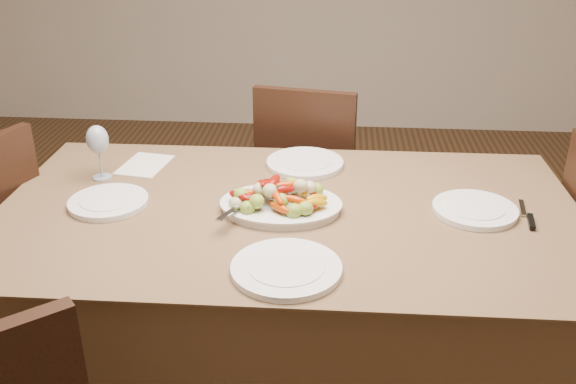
{
  "coord_description": "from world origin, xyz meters",
  "views": [
    {
      "loc": [
        0.35,
        -1.71,
        1.68
      ],
      "look_at": [
        0.21,
        0.08,
        0.82
      ],
      "focal_mm": 40.0,
      "sensor_mm": 36.0,
      "label": 1
    }
  ],
  "objects_px": {
    "dining_table": "(288,309)",
    "wine_glass": "(99,151)",
    "plate_left": "(108,202)",
    "plate_far": "(305,163)",
    "plate_near": "(286,269)",
    "plate_right": "(475,210)",
    "serving_platter": "(281,207)",
    "chair_far": "(313,180)"
  },
  "relations": [
    {
      "from": "dining_table",
      "to": "wine_glass",
      "type": "height_order",
      "value": "wine_glass"
    },
    {
      "from": "plate_left",
      "to": "plate_far",
      "type": "distance_m",
      "value": 0.71
    },
    {
      "from": "plate_near",
      "to": "wine_glass",
      "type": "relative_size",
      "value": 1.44
    },
    {
      "from": "plate_near",
      "to": "plate_far",
      "type": "bearing_deg",
      "value": 89.33
    },
    {
      "from": "plate_left",
      "to": "plate_far",
      "type": "relative_size",
      "value": 0.9
    },
    {
      "from": "wine_glass",
      "to": "plate_far",
      "type": "bearing_deg",
      "value": 13.51
    },
    {
      "from": "plate_right",
      "to": "wine_glass",
      "type": "bearing_deg",
      "value": 172.7
    },
    {
      "from": "plate_right",
      "to": "wine_glass",
      "type": "height_order",
      "value": "wine_glass"
    },
    {
      "from": "dining_table",
      "to": "plate_far",
      "type": "relative_size",
      "value": 6.58
    },
    {
      "from": "plate_left",
      "to": "plate_near",
      "type": "distance_m",
      "value": 0.69
    },
    {
      "from": "plate_left",
      "to": "serving_platter",
      "type": "bearing_deg",
      "value": 0.53
    },
    {
      "from": "chair_far",
      "to": "serving_platter",
      "type": "height_order",
      "value": "chair_far"
    },
    {
      "from": "dining_table",
      "to": "serving_platter",
      "type": "height_order",
      "value": "serving_platter"
    },
    {
      "from": "plate_right",
      "to": "plate_near",
      "type": "xyz_separation_m",
      "value": [
        -0.56,
        -0.39,
        0.0
      ]
    },
    {
      "from": "chair_far",
      "to": "plate_near",
      "type": "relative_size",
      "value": 3.22
    },
    {
      "from": "plate_near",
      "to": "chair_far",
      "type": "bearing_deg",
      "value": 89.01
    },
    {
      "from": "chair_far",
      "to": "plate_near",
      "type": "height_order",
      "value": "chair_far"
    },
    {
      "from": "plate_left",
      "to": "dining_table",
      "type": "bearing_deg",
      "value": 1.14
    },
    {
      "from": "dining_table",
      "to": "plate_near",
      "type": "distance_m",
      "value": 0.53
    },
    {
      "from": "chair_far",
      "to": "plate_left",
      "type": "relative_size",
      "value": 3.77
    },
    {
      "from": "dining_table",
      "to": "chair_far",
      "type": "xyz_separation_m",
      "value": [
        0.05,
        0.85,
        0.1
      ]
    },
    {
      "from": "chair_far",
      "to": "plate_right",
      "type": "height_order",
      "value": "chair_far"
    },
    {
      "from": "chair_far",
      "to": "dining_table",
      "type": "bearing_deg",
      "value": 97.32
    },
    {
      "from": "wine_glass",
      "to": "plate_right",
      "type": "bearing_deg",
      "value": -7.3
    },
    {
      "from": "plate_left",
      "to": "plate_far",
      "type": "height_order",
      "value": "same"
    },
    {
      "from": "dining_table",
      "to": "chair_far",
      "type": "height_order",
      "value": "chair_far"
    },
    {
      "from": "plate_left",
      "to": "wine_glass",
      "type": "distance_m",
      "value": 0.24
    },
    {
      "from": "serving_platter",
      "to": "dining_table",
      "type": "bearing_deg",
      "value": 16.47
    },
    {
      "from": "serving_platter",
      "to": "plate_near",
      "type": "height_order",
      "value": "serving_platter"
    },
    {
      "from": "plate_far",
      "to": "plate_near",
      "type": "xyz_separation_m",
      "value": [
        -0.01,
        -0.71,
        0.0
      ]
    },
    {
      "from": "plate_left",
      "to": "plate_right",
      "type": "xyz_separation_m",
      "value": [
        1.16,
        0.04,
        0.0
      ]
    },
    {
      "from": "chair_far",
      "to": "plate_far",
      "type": "bearing_deg",
      "value": 98.92
    },
    {
      "from": "serving_platter",
      "to": "plate_left",
      "type": "relative_size",
      "value": 1.46
    },
    {
      "from": "plate_far",
      "to": "serving_platter",
      "type": "bearing_deg",
      "value": -98.53
    },
    {
      "from": "plate_far",
      "to": "plate_near",
      "type": "height_order",
      "value": "same"
    },
    {
      "from": "plate_near",
      "to": "wine_glass",
      "type": "bearing_deg",
      "value": 141.59
    },
    {
      "from": "chair_far",
      "to": "plate_left",
      "type": "height_order",
      "value": "chair_far"
    },
    {
      "from": "chair_far",
      "to": "serving_platter",
      "type": "xyz_separation_m",
      "value": [
        -0.07,
        -0.86,
        0.3
      ]
    },
    {
      "from": "dining_table",
      "to": "plate_far",
      "type": "distance_m",
      "value": 0.53
    },
    {
      "from": "plate_right",
      "to": "plate_far",
      "type": "relative_size",
      "value": 0.93
    },
    {
      "from": "plate_left",
      "to": "wine_glass",
      "type": "bearing_deg",
      "value": 114.29
    },
    {
      "from": "plate_right",
      "to": "plate_left",
      "type": "bearing_deg",
      "value": -178.0
    }
  ]
}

